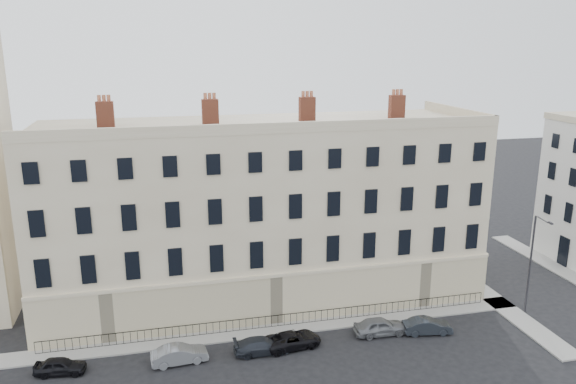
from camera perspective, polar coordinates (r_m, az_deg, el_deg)
name	(u,v)px	position (r m, az deg, el deg)	size (l,w,h in m)	color
ground	(377,354)	(41.79, 9.04, -15.93)	(160.00, 160.00, 0.00)	black
terrace	(261,211)	(47.76, -2.73, -1.92)	(36.22, 12.22, 17.00)	#C4B291
pavement_terrace	(227,335)	(43.72, -6.20, -14.25)	(48.00, 2.00, 0.12)	gray
pavement_east_return	(479,289)	(53.65, 18.84, -9.28)	(2.00, 24.00, 0.12)	gray
pavement_adjacent	(560,270)	(60.77, 25.92, -7.14)	(2.00, 20.00, 0.12)	gray
railings	(278,321)	(44.41, -1.03, -12.95)	(35.00, 0.04, 0.96)	black
car_a	(60,366)	(41.75, -22.14, -16.06)	(1.34, 3.33, 1.13)	black
car_b	(179,354)	(40.70, -10.97, -15.89)	(1.35, 3.86, 1.27)	slate
car_c	(262,346)	(41.18, -2.69, -15.31)	(1.62, 3.99, 1.16)	#21252C
car_d	(293,340)	(41.83, 0.48, -14.78)	(1.93, 4.18, 1.16)	black
car_e	(380,326)	(43.92, 9.32, -13.31)	(1.59, 3.95, 1.35)	slate
car_f	(427,326)	(44.82, 13.97, -13.07)	(1.28, 3.67, 1.21)	#20252B
streetlamp	(532,261)	(48.87, 23.52, -6.40)	(0.45, 1.78, 8.27)	#35343A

